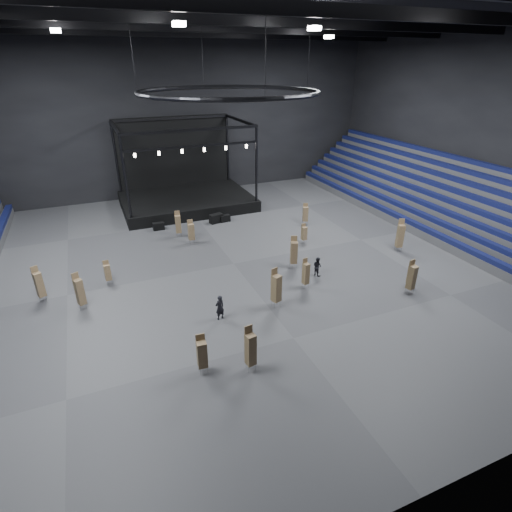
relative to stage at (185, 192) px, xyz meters
name	(u,v)px	position (x,y,z in m)	size (l,w,h in m)	color
floor	(234,264)	(0.00, -16.24, -1.45)	(50.00, 50.00, 0.00)	#444547
ceiling	(226,5)	(0.00, -16.24, 16.55)	(50.00, 42.00, 0.20)	black
wall_back	(170,117)	(0.00, 4.76, 7.55)	(50.00, 0.20, 18.00)	black
wall_front	(481,296)	(0.00, -37.24, 7.55)	(50.00, 0.20, 18.00)	black
wall_right	(483,131)	(25.00, -16.24, 7.55)	(0.20, 42.00, 18.00)	black
bleachers_right	(450,208)	(22.94, -16.24, 0.28)	(7.20, 40.00, 6.40)	#4B4B4D
stage	(185,192)	(0.00, 0.00, 0.00)	(14.00, 10.00, 9.20)	black
truss_ring	(229,92)	(0.00, -16.24, 11.55)	(12.30, 12.30, 5.15)	black
roof_girders	(227,20)	(0.00, -16.24, 15.75)	(49.00, 30.35, 0.70)	black
floodlights	(251,26)	(0.00, -20.24, 15.15)	(28.60, 16.60, 0.25)	white
flight_case_left	(159,226)	(-4.27, -6.54, -1.09)	(1.08, 0.54, 0.72)	black
flight_case_mid	(216,218)	(1.50, -6.89, -1.00)	(1.36, 0.68, 0.90)	black
flight_case_right	(225,218)	(2.40, -6.96, -1.10)	(1.05, 0.52, 0.70)	black
chair_stack_0	(178,224)	(-2.81, -8.94, -0.16)	(0.56, 0.56, 2.48)	silver
chair_stack_1	(80,291)	(-11.49, -18.49, -0.10)	(0.62, 0.62, 2.66)	silver
chair_stack_2	(39,284)	(-14.00, -16.36, -0.12)	(0.63, 0.63, 2.61)	silver
chair_stack_3	(107,272)	(-9.60, -15.71, -0.44)	(0.47, 0.47, 1.87)	silver
chair_stack_4	(306,273)	(3.53, -21.79, -0.26)	(0.47, 0.47, 2.33)	silver
chair_stack_5	(294,252)	(4.19, -18.68, -0.06)	(0.67, 0.67, 2.68)	silver
chair_stack_6	(412,277)	(9.98, -25.35, -0.13)	(0.56, 0.56, 2.59)	silver
chair_stack_7	(250,349)	(-3.37, -28.22, -0.06)	(0.55, 0.55, 2.75)	silver
chair_stack_8	(276,288)	(0.51, -23.19, 0.00)	(0.67, 0.67, 2.82)	silver
chair_stack_9	(412,274)	(10.59, -24.74, -0.32)	(0.52, 0.52, 2.13)	silver
chair_stack_10	(304,233)	(7.26, -14.81, -0.46)	(0.46, 0.46, 1.85)	silver
chair_stack_11	(191,231)	(-2.11, -10.99, -0.25)	(0.52, 0.52, 2.25)	silver
chair_stack_12	(202,353)	(-5.77, -27.42, -0.22)	(0.54, 0.54, 2.34)	silver
chair_stack_13	(400,235)	(14.00, -19.46, 0.03)	(0.67, 0.67, 2.93)	silver
chair_stack_14	(305,214)	(9.56, -10.90, -0.27)	(0.64, 0.64, 2.23)	silver
man_center	(220,307)	(-3.41, -23.13, -0.59)	(0.63, 0.41, 1.71)	black
crew_member	(317,266)	(5.30, -20.47, -0.70)	(0.73, 0.57, 1.49)	black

